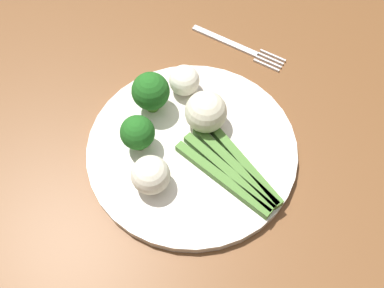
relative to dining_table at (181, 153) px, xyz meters
The scene contains 10 objects.
ground_plane 0.69m from the dining_table, ahead, with size 6.00×6.00×0.02m, color tan.
dining_table is the anchor object (origin of this frame).
plate 0.11m from the dining_table, 40.68° to the left, with size 0.29×0.29×0.01m, color silver.
asparagus_bundle 0.16m from the dining_table, 58.30° to the left, with size 0.11×0.16×0.01m.
broccoli_near_center 0.16m from the dining_table, 26.16° to the right, with size 0.05×0.05×0.06m.
broccoli_right 0.15m from the dining_table, 96.96° to the right, with size 0.05×0.05×0.07m.
cauliflower_edge 0.14m from the dining_table, 89.79° to the left, with size 0.06×0.06×0.06m, color beige.
cauliflower_front 0.18m from the dining_table, ahead, with size 0.05×0.05×0.05m, color silver.
cauliflower_back 0.14m from the dining_table, 168.94° to the right, with size 0.04×0.04×0.04m, color white.
fork 0.20m from the dining_table, 167.24° to the left, with size 0.05×0.17×0.00m.
Camera 1 is at (0.32, 0.14, 1.29)m, focal length 39.62 mm.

